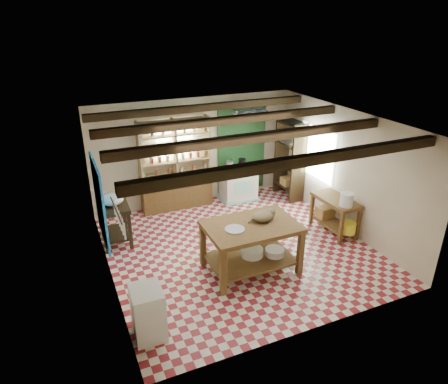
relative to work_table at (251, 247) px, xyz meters
name	(u,v)px	position (x,y,z in m)	size (l,w,h in m)	color
floor	(238,249)	(0.10, 0.73, -0.48)	(5.00, 5.00, 0.02)	maroon
ceiling	(240,122)	(0.10, 0.73, 2.13)	(5.00, 5.00, 0.02)	#404145
wall_back	(195,152)	(0.10, 3.23, 0.83)	(5.00, 0.04, 2.60)	beige
wall_front	(318,256)	(0.10, -1.77, 0.83)	(5.00, 0.04, 2.60)	beige
wall_left	(104,213)	(-2.40, 0.73, 0.83)	(0.04, 5.00, 2.60)	beige
wall_right	(345,171)	(2.60, 0.73, 0.83)	(0.04, 5.00, 2.60)	beige
ceiling_beams	(240,128)	(0.10, 0.73, 2.01)	(5.00, 3.80, 0.15)	#302110
blue_wall_patch	(100,203)	(-2.37, 1.63, 0.63)	(0.04, 1.40, 1.60)	#1B7DD1
green_wall_patch	(242,148)	(1.35, 3.20, 0.78)	(1.30, 0.04, 2.30)	#1C471F
window_back	(174,138)	(-0.40, 3.21, 1.23)	(0.90, 0.02, 0.80)	white
window_right	(317,153)	(2.58, 1.73, 0.93)	(0.02, 1.30, 1.20)	white
utensil_rail	(117,218)	(-2.34, -0.47, 1.31)	(0.06, 0.90, 0.28)	black
pot_rack	(250,115)	(1.35, 2.78, 1.71)	(0.86, 0.12, 0.36)	black
shelving_unit	(176,165)	(-0.45, 3.04, 0.63)	(1.70, 0.34, 2.20)	tan
tall_rack	(290,160)	(2.38, 2.53, 0.53)	(0.40, 0.86, 2.00)	#302110
work_table	(251,247)	(0.00, 0.00, 0.00)	(1.64, 1.09, 0.93)	brown
stove	(238,184)	(1.12, 2.88, -0.04)	(0.87, 0.58, 0.85)	silver
prep_table	(115,223)	(-2.10, 1.97, -0.03)	(0.59, 0.85, 0.86)	#302110
white_cabinet	(148,313)	(-2.12, -0.89, -0.07)	(0.44, 0.53, 0.80)	white
right_counter	(334,215)	(2.28, 0.53, -0.07)	(0.55, 1.10, 0.79)	brown
cat	(263,216)	(0.25, 0.05, 0.56)	(0.41, 0.31, 0.19)	olive
steel_tray	(235,229)	(-0.35, -0.05, 0.48)	(0.35, 0.35, 0.02)	#B5B4BC
basin_large	(252,252)	(0.05, 0.05, -0.15)	(0.41, 0.41, 0.14)	white
basin_small	(275,252)	(0.45, -0.10, -0.16)	(0.36, 0.36, 0.12)	white
kettle_left	(229,165)	(0.87, 2.88, 0.49)	(0.18, 0.18, 0.21)	#B5B4BC
kettle_right	(242,163)	(1.22, 2.88, 0.49)	(0.18, 0.18, 0.22)	black
enamel_bowl	(112,199)	(-2.10, 1.97, 0.51)	(0.45, 0.45, 0.22)	white
white_bucket	(346,200)	(2.24, 0.18, 0.46)	(0.27, 0.27, 0.27)	white
wicker_basket	(325,212)	(2.28, 0.83, -0.13)	(0.35, 0.28, 0.25)	#AC8145
yellow_tub	(348,227)	(2.29, 0.08, -0.14)	(0.31, 0.31, 0.23)	yellow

